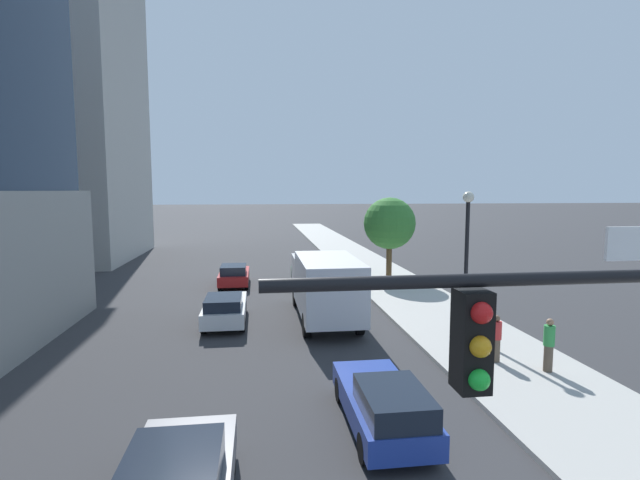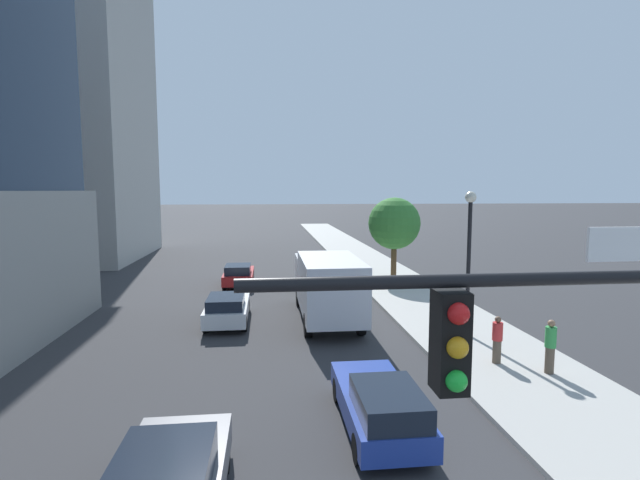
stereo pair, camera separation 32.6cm
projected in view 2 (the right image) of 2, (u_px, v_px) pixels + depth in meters
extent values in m
cube|color=#B2AFA8|center=(439.00, 315.00, 22.22)|extent=(4.76, 120.00, 0.15)
cube|color=#B2AFA8|center=(52.00, 94.00, 39.80)|extent=(13.91, 14.69, 28.17)
cube|color=red|center=(81.00, 26.00, 35.47)|extent=(0.90, 0.90, 36.56)
cylinder|color=black|center=(549.00, 279.00, 4.84)|extent=(6.39, 0.14, 0.14)
cube|color=black|center=(450.00, 341.00, 4.79)|extent=(0.32, 0.36, 1.05)
sphere|color=red|center=(458.00, 314.00, 4.56)|extent=(0.22, 0.22, 0.22)
sphere|color=orange|center=(457.00, 348.00, 4.60)|extent=(0.22, 0.22, 0.22)
sphere|color=green|center=(456.00, 381.00, 4.64)|extent=(0.22, 0.22, 0.22)
cube|color=white|center=(637.00, 244.00, 4.91)|extent=(1.10, 0.04, 0.36)
cylinder|color=black|center=(468.00, 269.00, 18.69)|extent=(0.16, 0.16, 5.34)
sphere|color=silver|center=(471.00, 197.00, 18.38)|extent=(0.44, 0.44, 0.44)
cylinder|color=brown|center=(394.00, 262.00, 30.19)|extent=(0.36, 0.36, 2.44)
sphere|color=#387F33|center=(394.00, 223.00, 29.93)|extent=(3.31, 3.31, 3.31)
cube|color=#1E6638|center=(312.00, 277.00, 28.99)|extent=(1.73, 4.66, 0.61)
cube|color=#19212D|center=(313.00, 269.00, 28.37)|extent=(1.45, 2.33, 0.54)
cylinder|color=black|center=(298.00, 277.00, 30.50)|extent=(0.22, 0.69, 0.69)
cylinder|color=black|center=(321.00, 276.00, 30.67)|extent=(0.22, 0.69, 0.69)
cylinder|color=black|center=(301.00, 287.00, 27.37)|extent=(0.22, 0.69, 0.69)
cylinder|color=black|center=(327.00, 286.00, 27.54)|extent=(0.22, 0.69, 0.69)
cube|color=silver|center=(228.00, 309.00, 21.21)|extent=(1.80, 4.47, 0.64)
cube|color=#19212D|center=(226.00, 302.00, 20.24)|extent=(1.51, 2.15, 0.47)
cylinder|color=black|center=(214.00, 307.00, 22.66)|extent=(0.22, 0.66, 0.66)
cylinder|color=black|center=(247.00, 306.00, 22.83)|extent=(0.22, 0.66, 0.66)
cylinder|color=black|center=(206.00, 325.00, 19.65)|extent=(0.22, 0.66, 0.66)
cylinder|color=black|center=(244.00, 324.00, 19.83)|extent=(0.22, 0.66, 0.66)
cube|color=red|center=(239.00, 276.00, 29.53)|extent=(1.79, 4.19, 0.60)
cube|color=#19212D|center=(238.00, 269.00, 28.71)|extent=(1.50, 1.98, 0.52)
cylinder|color=black|center=(228.00, 276.00, 30.87)|extent=(0.22, 0.65, 0.65)
cylinder|color=black|center=(252.00, 276.00, 31.05)|extent=(0.22, 0.65, 0.65)
cylinder|color=black|center=(224.00, 285.00, 28.06)|extent=(0.22, 0.65, 0.65)
cylinder|color=black|center=(251.00, 284.00, 28.23)|extent=(0.22, 0.65, 0.65)
cube|color=#233D9E|center=(377.00, 404.00, 11.79)|extent=(1.73, 4.48, 0.61)
cube|color=#19212D|center=(389.00, 402.00, 10.63)|extent=(1.45, 2.16, 0.56)
cylinder|color=black|center=(338.00, 390.00, 13.24)|extent=(0.22, 0.67, 0.67)
cylinder|color=black|center=(391.00, 387.00, 13.41)|extent=(0.22, 0.67, 0.67)
cylinder|color=black|center=(359.00, 449.00, 10.23)|extent=(0.22, 0.67, 0.67)
cylinder|color=black|center=(427.00, 445.00, 10.40)|extent=(0.22, 0.67, 0.67)
cube|color=#19212D|center=(163.00, 469.00, 8.01)|extent=(1.62, 2.08, 0.57)
cylinder|color=black|center=(141.00, 463.00, 9.74)|extent=(0.22, 0.62, 0.62)
cylinder|color=black|center=(224.00, 458.00, 9.92)|extent=(0.22, 0.62, 0.62)
cube|color=silver|center=(320.00, 275.00, 24.26)|extent=(2.49, 2.13, 2.00)
cube|color=silver|center=(330.00, 286.00, 20.40)|extent=(2.49, 5.33, 2.42)
cylinder|color=black|center=(299.00, 296.00, 24.25)|extent=(0.30, 0.98, 0.98)
cylinder|color=black|center=(341.00, 295.00, 24.50)|extent=(0.30, 0.98, 0.98)
cylinder|color=black|center=(308.00, 325.00, 19.10)|extent=(0.30, 0.98, 0.98)
cylinder|color=black|center=(361.00, 323.00, 19.35)|extent=(0.30, 0.98, 0.98)
cylinder|color=brown|center=(550.00, 360.00, 14.91)|extent=(0.28, 0.28, 0.85)
cylinder|color=green|center=(551.00, 337.00, 14.83)|extent=(0.34, 0.34, 0.65)
sphere|color=#997051|center=(551.00, 323.00, 14.78)|extent=(0.23, 0.23, 0.23)
cylinder|color=brown|center=(497.00, 351.00, 15.79)|extent=(0.28, 0.28, 0.79)
cylinder|color=red|center=(498.00, 331.00, 15.72)|extent=(0.34, 0.34, 0.61)
sphere|color=brown|center=(498.00, 319.00, 15.68)|extent=(0.21, 0.21, 0.21)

